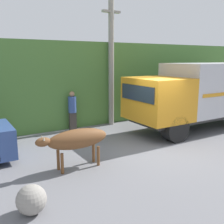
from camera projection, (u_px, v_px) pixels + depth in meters
ground_plane at (156, 148)px, 9.48m from camera, size 60.00×60.00×0.00m
hillside_embankment at (77, 80)px, 14.84m from camera, size 32.00×5.45×3.96m
cargo_truck at (201, 92)px, 11.96m from camera, size 6.90×2.43×2.99m
brown_cow at (77, 139)px, 7.63m from camera, size 2.18×0.58×1.19m
pedestrian_on_hill at (72, 109)px, 11.70m from camera, size 0.39×0.39×1.77m
utility_pole at (111, 60)px, 12.38m from camera, size 0.90×0.26×6.01m
roadside_rock at (31, 200)px, 5.44m from camera, size 0.63×0.63×0.63m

